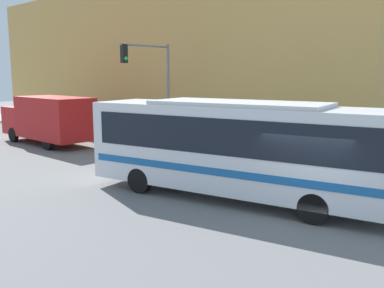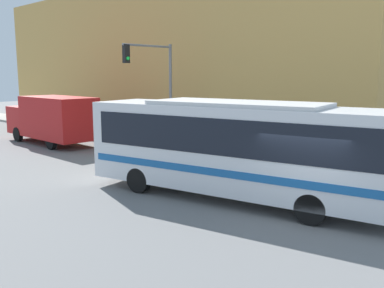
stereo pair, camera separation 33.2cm
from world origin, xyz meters
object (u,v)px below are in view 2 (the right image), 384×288
(fire_hydrant, at_px, (266,155))
(traffic_light_pole, at_px, (156,78))
(delivery_truck, at_px, (52,118))
(pedestrian_near_corner, at_px, (126,125))
(parking_meter, at_px, (187,133))
(city_bus, at_px, (236,144))

(fire_hydrant, xyz_separation_m, traffic_light_pole, (-0.94, 6.46, 3.47))
(delivery_truck, height_order, traffic_light_pole, traffic_light_pole)
(fire_hydrant, distance_m, pedestrian_near_corner, 10.87)
(fire_hydrant, height_order, pedestrian_near_corner, pedestrian_near_corner)
(traffic_light_pole, height_order, parking_meter, traffic_light_pole)
(fire_hydrant, relative_size, pedestrian_near_corner, 0.45)
(parking_meter, bearing_deg, delivery_truck, 114.05)
(delivery_truck, distance_m, traffic_light_pole, 7.37)
(traffic_light_pole, xyz_separation_m, pedestrian_near_corner, (1.29, 4.40, -3.03))
(city_bus, relative_size, fire_hydrant, 15.45)
(fire_hydrant, bearing_deg, traffic_light_pole, 98.26)
(delivery_truck, height_order, pedestrian_near_corner, delivery_truck)
(traffic_light_pole, relative_size, parking_meter, 4.13)
(delivery_truck, bearing_deg, city_bus, -95.62)
(parking_meter, bearing_deg, city_bus, -124.91)
(delivery_truck, bearing_deg, traffic_light_pole, -68.19)
(traffic_light_pole, bearing_deg, fire_hydrant, -81.74)
(traffic_light_pole, xyz_separation_m, parking_meter, (0.94, -1.43, -2.90))
(city_bus, relative_size, pedestrian_near_corner, 6.91)
(city_bus, bearing_deg, delivery_truck, 72.98)
(city_bus, bearing_deg, traffic_light_pole, 53.29)
(fire_hydrant, height_order, traffic_light_pole, traffic_light_pole)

